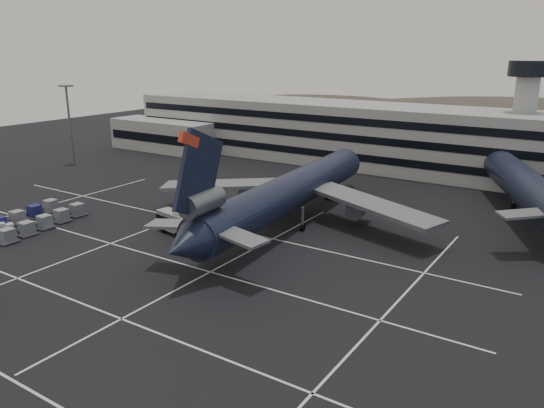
# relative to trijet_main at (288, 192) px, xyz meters

# --- Properties ---
(ground) EXTENTS (260.00, 260.00, 0.00)m
(ground) POSITION_rel_trijet_main_xyz_m (-10.54, -24.51, -5.25)
(ground) COLOR black
(ground) RESTS_ON ground
(lane_markings) EXTENTS (90.00, 55.62, 0.01)m
(lane_markings) POSITION_rel_trijet_main_xyz_m (-9.60, -23.78, -5.24)
(lane_markings) COLOR silver
(lane_markings) RESTS_ON ground
(terminal) EXTENTS (125.00, 26.00, 24.00)m
(terminal) POSITION_rel_trijet_main_xyz_m (-13.49, 46.64, 1.68)
(terminal) COLOR gray
(terminal) RESTS_ON ground
(hills) EXTENTS (352.00, 180.00, 44.00)m
(hills) POSITION_rel_trijet_main_xyz_m (7.45, 145.49, -17.32)
(hills) COLOR #38332B
(hills) RESTS_ON ground
(lightpole_left) EXTENTS (2.40, 2.40, 18.28)m
(lightpole_left) POSITION_rel_trijet_main_xyz_m (-65.54, 10.49, 6.57)
(lightpole_left) COLOR slate
(lightpole_left) RESTS_ON ground
(trijet_main) EXTENTS (47.29, 57.69, 18.08)m
(trijet_main) POSITION_rel_trijet_main_xyz_m (0.00, 0.00, 0.00)
(trijet_main) COLOR black
(trijet_main) RESTS_ON ground
(trijet_far) EXTENTS (30.50, 54.82, 18.08)m
(trijet_far) POSITION_rel_trijet_main_xyz_m (28.04, 27.30, 0.18)
(trijet_far) COLOR black
(trijet_far) RESTS_ON ground
(bus_far) EXTENTS (10.35, 4.17, 3.56)m
(bus_far) POSITION_rel_trijet_main_xyz_m (-9.97, -12.73, -3.30)
(bus_far) COLOR #92959A
(bus_far) RESTS_ON ground
(tug_a) EXTENTS (1.98, 2.63, 1.51)m
(tug_a) POSITION_rel_trijet_main_xyz_m (-33.85, -25.78, -4.58)
(tug_a) COLOR silver
(tug_a) RESTS_ON ground
(uld_cluster) EXTENTS (10.45, 17.21, 2.10)m
(uld_cluster) POSITION_rel_trijet_main_xyz_m (-32.64, -22.07, -4.22)
(uld_cluster) COLOR #2D2D30
(uld_cluster) RESTS_ON ground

